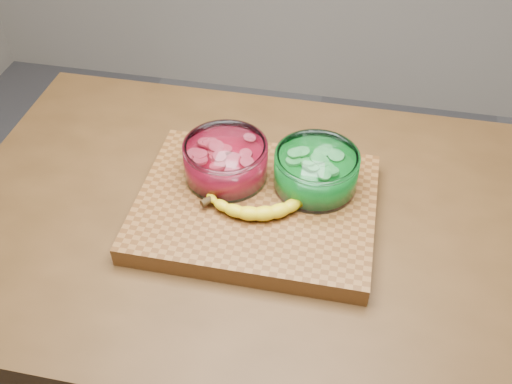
# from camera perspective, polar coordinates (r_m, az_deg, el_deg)

# --- Properties ---
(counter) EXTENTS (1.20, 0.80, 0.90)m
(counter) POSITION_cam_1_polar(r_m,az_deg,el_deg) (1.47, 0.00, -14.46)
(counter) COLOR #492F16
(counter) RESTS_ON ground
(cutting_board) EXTENTS (0.45, 0.35, 0.04)m
(cutting_board) POSITION_cam_1_polar(r_m,az_deg,el_deg) (1.10, 0.00, -1.50)
(cutting_board) COLOR brown
(cutting_board) RESTS_ON counter
(bowl_red) EXTENTS (0.16, 0.16, 0.08)m
(bowl_red) POSITION_cam_1_polar(r_m,az_deg,el_deg) (1.11, -3.04, 3.12)
(bowl_red) COLOR white
(bowl_red) RESTS_ON cutting_board
(bowl_green) EXTENTS (0.16, 0.16, 0.08)m
(bowl_green) POSITION_cam_1_polar(r_m,az_deg,el_deg) (1.09, 6.02, 2.11)
(bowl_green) COLOR white
(bowl_green) RESTS_ON cutting_board
(banana) EXTENTS (0.23, 0.14, 0.03)m
(banana) POSITION_cam_1_polar(r_m,az_deg,el_deg) (1.06, 0.34, -0.66)
(banana) COLOR yellow
(banana) RESTS_ON cutting_board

